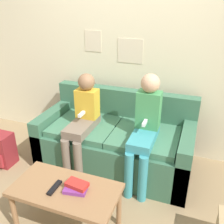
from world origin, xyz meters
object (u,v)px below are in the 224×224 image
(person_left, at_px, (83,119))
(backpack, at_px, (2,150))
(person_right, at_px, (145,126))
(couch, at_px, (116,142))
(tv_remote, at_px, (55,188))
(coffee_table, at_px, (66,194))

(person_left, xyz_separation_m, backpack, (-0.94, -0.28, -0.44))
(person_right, distance_m, backpack, 1.73)
(couch, xyz_separation_m, tv_remote, (-0.15, -1.06, 0.16))
(tv_remote, bearing_deg, backpack, 152.99)
(couch, distance_m, coffee_table, 1.04)
(couch, bearing_deg, person_left, -148.33)
(tv_remote, bearing_deg, person_left, 101.73)
(couch, height_order, person_right, person_right)
(tv_remote, relative_size, backpack, 0.42)
(backpack, bearing_deg, tv_remote, -27.61)
(couch, relative_size, backpack, 4.29)
(coffee_table, bearing_deg, person_left, 106.52)
(person_left, xyz_separation_m, tv_remote, (0.17, -0.87, -0.18))
(couch, distance_m, tv_remote, 1.09)
(coffee_table, bearing_deg, couch, 85.88)
(person_left, height_order, tv_remote, person_left)
(person_left, bearing_deg, tv_remote, -78.87)
(tv_remote, distance_m, backpack, 1.28)
(couch, xyz_separation_m, coffee_table, (-0.07, -1.03, 0.09))
(couch, bearing_deg, coffee_table, -94.12)
(person_right, xyz_separation_m, tv_remote, (-0.52, -0.88, -0.22))
(coffee_table, bearing_deg, person_right, 61.94)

